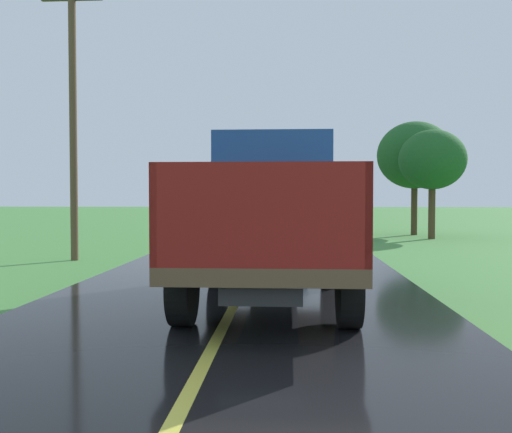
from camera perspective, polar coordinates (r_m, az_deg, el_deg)
The scene contains 5 objects.
banana_truck_near at distance 9.41m, azimuth 1.46°, elevation 0.47°, with size 2.38×5.82×2.80m.
banana_truck_far at distance 25.18m, azimuth 2.43°, elevation 1.43°, with size 2.38×5.81×2.80m.
utility_pole_roadside at distance 16.07m, azimuth -18.16°, elevation 9.95°, with size 1.66×0.20×7.44m.
roadside_tree_near_left at distance 26.37m, azimuth 15.89°, elevation 6.02°, with size 3.36×3.36×5.13m.
roadside_tree_mid_right at distance 24.05m, azimuth 17.55°, elevation 5.51°, with size 2.72×2.72×4.48m.
Camera 1 is at (0.83, 2.24, 1.72)m, focal length 39.21 mm.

